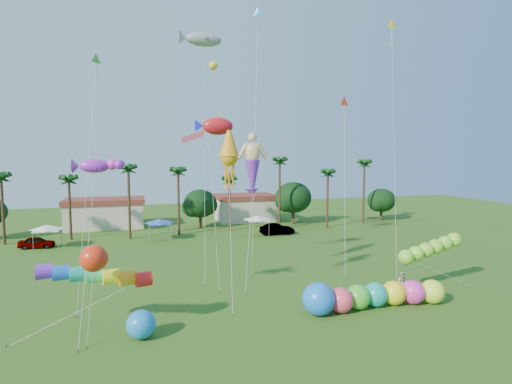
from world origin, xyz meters
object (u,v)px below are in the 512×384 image
object	(u,v)px
car_b	(277,229)
blue_ball	(141,324)
caterpillar_inflatable	(369,296)
car_a	(37,242)
spectator_b	(403,283)

from	to	relation	value
car_b	blue_ball	xyz separation A→B (m)	(-20.06, -29.71, 0.10)
caterpillar_inflatable	car_b	bearing A→B (deg)	86.00
blue_ball	car_a	bearing A→B (deg)	112.35
car_b	blue_ball	distance (m)	35.85
car_a	car_b	bearing A→B (deg)	-86.10
spectator_b	caterpillar_inflatable	bearing A→B (deg)	-114.46
car_a	caterpillar_inflatable	bearing A→B (deg)	-130.60
car_a	car_b	size ratio (longest dim) A/B	0.84
caterpillar_inflatable	car_a	bearing A→B (deg)	136.20
car_b	blue_ball	world-z (taller)	blue_ball
blue_ball	spectator_b	bearing A→B (deg)	6.17
car_b	caterpillar_inflatable	world-z (taller)	caterpillar_inflatable
car_b	blue_ball	size ratio (longest dim) A/B	2.71
car_a	spectator_b	world-z (taller)	spectator_b
car_a	spectator_b	xyz separation A→B (m)	(34.18, -28.04, 0.21)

